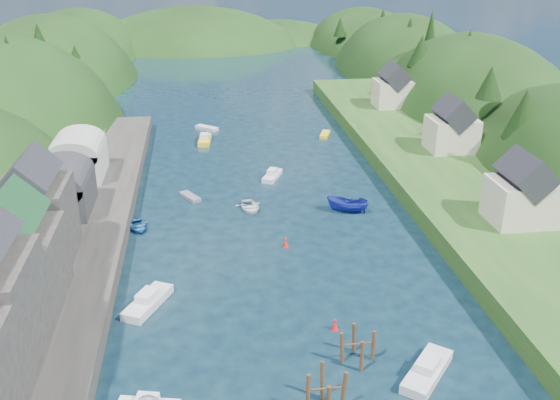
{
  "coord_description": "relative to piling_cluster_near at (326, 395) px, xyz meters",
  "views": [
    {
      "loc": [
        -8.74,
        -39.27,
        32.91
      ],
      "look_at": [
        0.0,
        28.0,
        4.0
      ],
      "focal_mm": 40.0,
      "sensor_mm": 36.0,
      "label": 1
    }
  ],
  "objects": [
    {
      "name": "hill_trees",
      "position": [
        1.36,
        69.1,
        9.76
      ],
      "size": [
        91.03,
        152.96,
        12.89
      ],
      "color": "black",
      "rests_on": "ground"
    },
    {
      "name": "quay_left",
      "position": [
        -23.39,
        23.1,
        -0.41
      ],
      "size": [
        12.0,
        110.0,
        2.0
      ],
      "primitive_type": "cube",
      "color": "#2D2B28",
      "rests_on": "ground"
    },
    {
      "name": "far_hills",
      "position": [
        1.82,
        177.11,
        -12.21
      ],
      "size": [
        103.0,
        68.0,
        44.0
      ],
      "color": "black",
      "rests_on": "ground"
    },
    {
      "name": "hillside_right",
      "position": [
        45.61,
        78.1,
        -8.82
      ],
      "size": [
        36.0,
        245.56,
        48.0
      ],
      "color": "black",
      "rests_on": "ground"
    },
    {
      "name": "moored_boats",
      "position": [
        -3.9,
        22.24,
        -0.75
      ],
      "size": [
        33.19,
        91.27,
        2.45
      ],
      "color": "yellow",
      "rests_on": "ground"
    },
    {
      "name": "boat_sheds",
      "position": [
        -25.39,
        42.1,
        3.86
      ],
      "size": [
        7.0,
        21.0,
        7.5
      ],
      "color": "#2D2D30",
      "rests_on": "quay_left"
    },
    {
      "name": "hillside_left",
      "position": [
        -44.39,
        78.1,
        -9.44
      ],
      "size": [
        44.0,
        245.56,
        52.0
      ],
      "color": "black",
      "rests_on": "ground"
    },
    {
      "name": "terrace_right",
      "position": [
        25.61,
        43.1,
        -0.21
      ],
      "size": [
        16.0,
        120.0,
        2.4
      ],
      "primitive_type": "cube",
      "color": "#234719",
      "rests_on": "ground"
    },
    {
      "name": "ground",
      "position": [
        0.61,
        53.1,
        -1.41
      ],
      "size": [
        600.0,
        600.0,
        0.0
      ],
      "primitive_type": "plane",
      "color": "black",
      "rests_on": "ground"
    },
    {
      "name": "piling_cluster_near",
      "position": [
        0.0,
        0.0,
        0.0
      ],
      "size": [
        3.22,
        3.01,
        3.95
      ],
      "color": "#382314",
      "rests_on": "ground"
    },
    {
      "name": "piling_cluster_far",
      "position": [
        3.79,
        5.43,
        -0.25
      ],
      "size": [
        3.17,
        2.96,
        3.45
      ],
      "color": "#382314",
      "rests_on": "ground"
    },
    {
      "name": "channel_buoy_far",
      "position": [
        0.7,
        26.85,
        -0.93
      ],
      "size": [
        0.7,
        0.7,
        1.1
      ],
      "color": "red",
      "rests_on": "ground"
    },
    {
      "name": "right_bank_cottages",
      "position": [
        28.61,
        51.44,
        4.44
      ],
      "size": [
        9.0,
        59.24,
        8.41
      ],
      "color": "beige",
      "rests_on": "terrace_right"
    },
    {
      "name": "channel_buoy_near",
      "position": [
        2.89,
        10.07,
        -0.93
      ],
      "size": [
        0.7,
        0.7,
        1.1
      ],
      "color": "red",
      "rests_on": "ground"
    }
  ]
}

